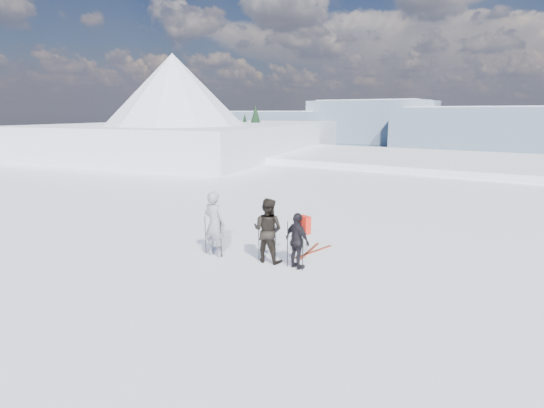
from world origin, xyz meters
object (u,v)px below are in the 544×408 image
(skier_grey, at_px, (214,224))
(skier_pack, at_px, (297,241))
(skier_dark, at_px, (268,230))
(skis_loose, at_px, (312,251))

(skier_grey, bearing_deg, skier_pack, -172.36)
(skier_dark, distance_m, skis_loose, 1.85)
(skier_dark, height_order, skier_pack, skier_dark)
(skier_grey, xyz_separation_m, skier_dark, (1.62, 0.42, -0.05))
(skier_grey, xyz_separation_m, skis_loose, (2.31, 1.87, -0.98))
(skier_grey, relative_size, skier_pack, 1.26)
(skier_pack, bearing_deg, skier_dark, 18.69)
(skis_loose, bearing_deg, skier_dark, -115.71)
(skier_pack, height_order, skis_loose, skier_pack)
(skier_grey, height_order, skier_dark, skier_grey)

